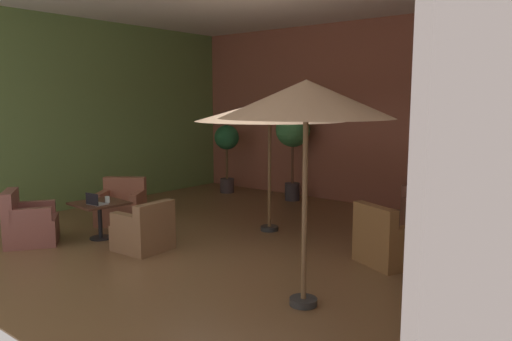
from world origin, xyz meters
TOP-DOWN VIEW (x-y plane):
  - ground_plane at (0.00, 0.00)m, footprint 9.04×8.05m
  - wall_back_brick at (0.00, 3.98)m, footprint 9.04×0.08m
  - wall_left_accent at (-4.48, 0.00)m, footprint 0.08×8.05m
  - cafe_table_front_left at (-1.92, -1.44)m, footprint 0.86×0.86m
  - armchair_front_left_north at (-2.57, -0.54)m, footprint 1.09×1.08m
  - armchair_front_left_east at (-2.54, -2.36)m, footprint 1.03×1.04m
  - armchair_front_left_south at (-0.82, -1.38)m, footprint 0.78×0.76m
  - cafe_table_front_right at (2.88, 1.36)m, footprint 0.83×0.83m
  - armchair_front_right_north at (2.43, 0.38)m, footprint 1.01×0.97m
  - armchair_front_right_south at (2.32, 2.28)m, footprint 1.08×1.07m
  - patio_umbrella_tall_red at (-0.01, 0.79)m, footprint 2.65×2.65m
  - patio_umbrella_center_beige at (2.29, -1.56)m, footprint 1.93×1.93m
  - potted_tree_left_corner at (-1.26, 3.31)m, footprint 0.80×0.80m
  - potted_tree_mid_left at (-3.12, 3.07)m, footprint 0.62×0.62m
  - potted_tree_mid_right at (3.31, 3.45)m, footprint 0.73×0.73m
  - patron_blue_shirt at (2.34, 2.24)m, footprint 0.46×0.41m
  - iced_drink_cup at (-1.79, -1.37)m, footprint 0.08×0.08m
  - open_laptop at (-1.80, -1.59)m, footprint 0.33×0.25m

SIDE VIEW (x-z plane):
  - ground_plane at x=0.00m, z-range -0.02..0.00m
  - armchair_front_left_south at x=-0.82m, z-range -0.09..0.70m
  - armchair_front_left_north at x=-2.57m, z-range -0.12..0.73m
  - armchair_front_right_south at x=2.32m, z-range -0.10..0.72m
  - armchair_front_right_north at x=2.43m, z-range -0.12..0.76m
  - armchair_front_left_east at x=-2.54m, z-range -0.12..0.78m
  - cafe_table_front_left at x=-1.92m, z-range 0.19..0.82m
  - cafe_table_front_right at x=2.88m, z-range 0.20..0.83m
  - open_laptop at x=-1.80m, z-range 0.58..0.78m
  - patron_blue_shirt at x=2.34m, z-range 0.36..1.01m
  - iced_drink_cup at x=-1.79m, z-range 0.63..0.74m
  - potted_tree_mid_left at x=-3.12m, z-range 0.35..2.08m
  - potted_tree_mid_right at x=3.31m, z-range 0.34..2.22m
  - potted_tree_left_corner at x=-1.26m, z-range 0.50..2.57m
  - wall_back_brick at x=0.00m, z-range 0.00..4.09m
  - wall_left_accent at x=-4.48m, z-range 0.00..4.09m
  - patio_umbrella_tall_red at x=-0.01m, z-range 0.98..3.33m
  - patio_umbrella_center_beige at x=2.29m, z-range 1.05..3.61m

